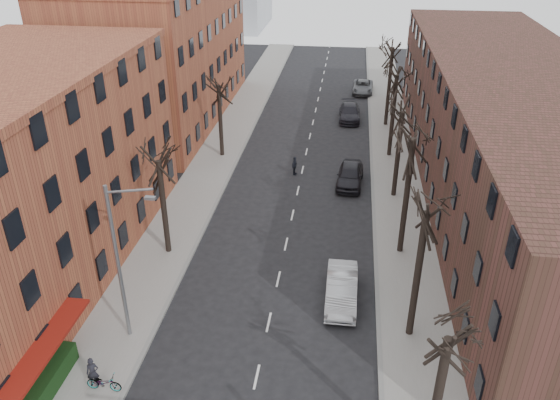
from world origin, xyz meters
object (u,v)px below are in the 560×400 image
(parked_car_near, at_px, (350,175))
(pedestrian_a, at_px, (93,372))
(bicycle, at_px, (104,383))
(silver_sedan, at_px, (342,289))
(parked_car_mid, at_px, (350,113))

(parked_car_near, xyz_separation_m, pedestrian_a, (-11.64, -23.30, 0.09))
(bicycle, bearing_deg, pedestrian_a, 70.34)
(silver_sedan, xyz_separation_m, bicycle, (-10.82, -8.29, -0.23))
(pedestrian_a, bearing_deg, bicycle, -37.87)
(parked_car_mid, relative_size, bicycle, 3.13)
(silver_sedan, relative_size, parked_car_near, 1.00)
(silver_sedan, distance_m, pedestrian_a, 13.97)
(silver_sedan, height_order, parked_car_mid, silver_sedan)
(parked_car_mid, bearing_deg, parked_car_near, -89.85)
(parked_car_mid, bearing_deg, bicycle, -106.31)
(pedestrian_a, bearing_deg, silver_sedan, 18.52)
(parked_car_near, distance_m, bicycle, 26.00)
(parked_car_mid, relative_size, pedestrian_a, 3.38)
(silver_sedan, height_order, pedestrian_a, pedestrian_a)
(pedestrian_a, bearing_deg, parked_car_near, 46.75)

